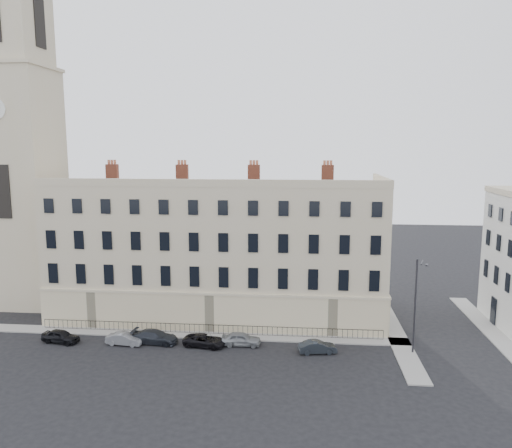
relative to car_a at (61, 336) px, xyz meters
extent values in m
plane|color=black|center=(20.06, -1.99, -0.64)|extent=(160.00, 160.00, 0.00)
cube|color=#C8B994|center=(14.06, 10.01, 6.86)|extent=(36.00, 12.00, 15.00)
cube|color=beige|center=(14.06, 3.93, 1.36)|extent=(36.10, 0.18, 4.00)
cube|color=beige|center=(32.14, 10.01, 1.36)|extent=(0.18, 12.10, 4.00)
cube|color=#C8B994|center=(14.06, 4.16, 14.76)|extent=(36.00, 0.35, 0.80)
cube|color=#C8B994|center=(31.91, 10.01, 14.76)|extent=(0.35, 12.00, 0.80)
cube|color=brown|center=(2.06, 10.01, 15.36)|extent=(1.30, 0.70, 2.00)
cube|color=brown|center=(10.06, 10.01, 15.36)|extent=(1.30, 0.70, 2.00)
cube|color=brown|center=(18.06, 10.01, 15.36)|extent=(1.30, 0.70, 2.00)
cube|color=brown|center=(26.06, 10.01, 15.36)|extent=(1.30, 0.70, 2.00)
cube|color=#C8B994|center=(-9.94, 12.01, 13.36)|extent=(8.00, 8.00, 28.00)
cube|color=#C8B994|center=(-9.94, 12.01, 32.36)|extent=(7.04, 7.04, 10.00)
cube|color=gray|center=(10.06, 3.01, -0.58)|extent=(48.00, 2.00, 0.12)
cube|color=gray|center=(33.06, 6.01, -0.58)|extent=(2.00, 24.00, 0.12)
cube|color=gray|center=(43.06, 8.01, -0.58)|extent=(2.00, 20.00, 0.12)
cube|color=black|center=(14.06, 3.41, 0.38)|extent=(35.00, 0.04, 0.04)
cube|color=black|center=(14.06, 3.41, -0.52)|extent=(35.00, 0.04, 0.04)
imported|color=black|center=(0.00, 0.00, 0.00)|extent=(3.93, 2.12, 1.27)
imported|color=slate|center=(6.43, 0.04, -0.05)|extent=(3.64, 1.53, 1.17)
imported|color=#21252C|center=(9.26, 0.67, 0.02)|extent=(4.63, 2.18, 1.31)
imported|color=black|center=(14.22, 0.37, -0.07)|extent=(4.33, 2.48, 1.14)
imported|color=gray|center=(17.70, 0.90, 0.01)|extent=(3.81, 1.57, 1.29)
imported|color=#20252B|center=(24.97, -0.23, -0.05)|extent=(3.69, 1.82, 1.16)
cylinder|color=#2F2F34|center=(33.79, 0.51, 3.85)|extent=(0.18, 0.18, 8.97)
cylinder|color=#2F2F34|center=(34.03, -0.24, 8.22)|extent=(0.62, 1.64, 0.11)
cube|color=#2F2F34|center=(34.26, -0.98, 8.17)|extent=(0.36, 0.60, 0.13)
camera|label=1|loc=(23.31, -44.47, 18.53)|focal=35.00mm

